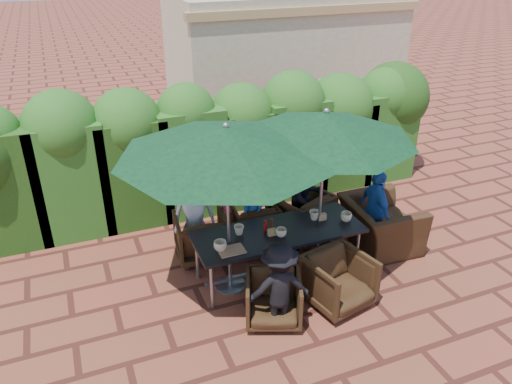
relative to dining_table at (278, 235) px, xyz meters
name	(u,v)px	position (x,y,z in m)	size (l,w,h in m)	color
ground	(266,269)	(-0.12, 0.17, -0.68)	(80.00, 80.00, 0.00)	brown
dining_table	(278,235)	(0.00, 0.00, 0.00)	(2.44, 0.90, 0.75)	black
umbrella_left	(226,141)	(-0.74, 0.00, 1.54)	(2.84, 2.84, 2.46)	gray
umbrella_right	(326,126)	(0.67, 0.04, 1.54)	(2.48, 2.48, 2.46)	gray
chair_far_left	(201,234)	(-0.90, 0.88, -0.28)	(0.77, 0.72, 0.79)	black
chair_far_mid	(253,219)	(0.03, 1.04, -0.30)	(0.73, 0.68, 0.75)	black
chair_far_right	(301,212)	(0.80, 0.87, -0.25)	(0.84, 0.78, 0.86)	black
chair_near_left	(273,297)	(-0.46, -0.87, -0.32)	(0.70, 0.65, 0.72)	black
chair_near_right	(339,279)	(0.49, -0.90, -0.27)	(0.78, 0.73, 0.80)	black
chair_end_right	(381,217)	(1.84, 0.12, -0.16)	(1.18, 0.77, 1.03)	black
adult_far_left	(194,215)	(-0.94, 1.05, -0.01)	(0.65, 0.39, 1.32)	silver
adult_far_mid	(253,210)	(-0.03, 0.88, -0.05)	(0.45, 0.37, 1.26)	#1F57AA
adult_far_right	(307,197)	(0.90, 0.87, 0.01)	(0.66, 0.40, 1.37)	black
adult_near_left	(279,288)	(-0.46, -1.03, -0.05)	(0.80, 0.37, 1.25)	black
adult_end_right	(375,211)	(1.70, 0.10, 0.00)	(0.79, 0.39, 1.35)	#1F57AA
child_left	(227,223)	(-0.44, 1.00, -0.26)	(0.30, 0.25, 0.84)	#DE4E60
child_right	(276,209)	(0.46, 1.13, -0.25)	(0.31, 0.25, 0.86)	#8B4393
pedestrian_a	(255,124)	(1.33, 4.22, 0.12)	(1.48, 0.53, 1.58)	green
pedestrian_b	(291,111)	(2.45, 4.70, 0.15)	(0.79, 0.48, 1.65)	#DE4E60
pedestrian_c	(323,110)	(3.23, 4.60, 0.09)	(0.98, 0.45, 1.54)	gray
cup_a	(220,246)	(-0.92, -0.16, 0.14)	(0.18, 0.18, 0.14)	beige
cup_b	(239,230)	(-0.55, 0.13, 0.14)	(0.15, 0.15, 0.14)	beige
cup_c	(281,232)	(-0.03, -0.14, 0.14)	(0.15, 0.15, 0.12)	beige
cup_d	(314,215)	(0.62, 0.10, 0.14)	(0.15, 0.15, 0.14)	beige
cup_e	(346,217)	(1.03, -0.12, 0.14)	(0.17, 0.17, 0.13)	beige
ketchup_bottle	(265,226)	(-0.18, 0.06, 0.16)	(0.04, 0.04, 0.17)	#B20C0A
sauce_bottle	(272,224)	(-0.08, 0.08, 0.16)	(0.04, 0.04, 0.17)	#4C230C
serving_tray	(231,250)	(-0.79, -0.23, 0.08)	(0.35, 0.25, 0.02)	#AC7853
number_block_left	(272,232)	(-0.13, -0.07, 0.12)	(0.12, 0.06, 0.10)	tan
number_block_right	(322,217)	(0.72, 0.04, 0.12)	(0.12, 0.06, 0.10)	tan
hedge_wall	(211,137)	(-0.20, 2.49, 0.65)	(9.10, 1.60, 2.42)	black
building	(284,54)	(3.38, 7.16, 0.93)	(6.20, 3.08, 3.20)	beige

